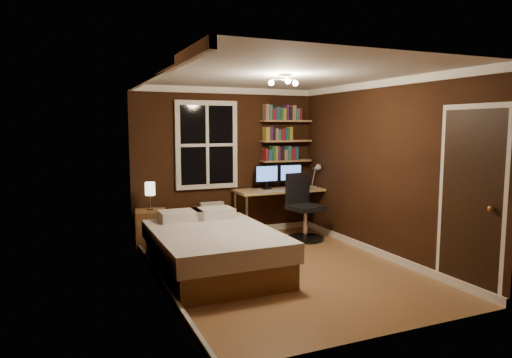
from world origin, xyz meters
name	(u,v)px	position (x,y,z in m)	size (l,w,h in m)	color
floor	(280,269)	(0.00, 0.00, 0.00)	(4.20, 4.20, 0.00)	olive
wall_back	(226,162)	(0.00, 2.10, 1.25)	(3.20, 0.04, 2.50)	black
wall_left	(155,180)	(-1.60, 0.00, 1.25)	(0.04, 4.20, 2.50)	black
wall_right	(382,169)	(1.60, 0.00, 1.25)	(0.04, 4.20, 2.50)	black
ceiling	(281,75)	(0.00, 0.00, 2.50)	(3.20, 4.20, 0.02)	white
window	(207,145)	(-0.35, 2.06, 1.55)	(1.06, 0.06, 1.46)	white
door	(470,202)	(1.59, -1.55, 1.02)	(0.03, 0.82, 2.05)	black
door_knob	(491,209)	(1.55, -1.85, 1.00)	(0.06, 0.06, 0.06)	#C28D3D
ceiling_fixture	(285,82)	(0.00, -0.10, 2.40)	(0.44, 0.44, 0.18)	beige
bookshelf_lower	(286,161)	(1.08, 1.98, 1.25)	(0.92, 0.22, 0.03)	tan
books_row_lower	(286,153)	(1.08, 1.98, 1.38)	(0.60, 0.16, 0.23)	maroon
bookshelf_middle	(286,141)	(1.08, 1.98, 1.60)	(0.92, 0.22, 0.03)	tan
books_row_middle	(286,134)	(1.08, 1.98, 1.73)	(0.54, 0.16, 0.23)	#1A5376
bookshelf_upper	(286,121)	(1.08, 1.98, 1.95)	(0.92, 0.22, 0.03)	tan
books_row_upper	(286,114)	(1.08, 1.98, 2.08)	(0.66, 0.16, 0.23)	#29612D
bed	(214,250)	(-0.85, 0.20, 0.30)	(1.48, 2.04, 0.69)	brown
nightstand	(151,229)	(-1.36, 1.75, 0.29)	(0.46, 0.46, 0.58)	brown
bedside_lamp	(150,196)	(-1.36, 1.75, 0.79)	(0.15, 0.15, 0.43)	white
radiator	(212,220)	(-0.30, 1.99, 0.30)	(0.40, 0.14, 0.60)	silver
desk	(282,192)	(0.90, 1.77, 0.72)	(1.65, 0.62, 0.78)	tan
monitor_left	(267,177)	(0.65, 1.85, 0.99)	(0.44, 0.12, 0.42)	black
monitor_right	(290,176)	(1.11, 1.85, 0.99)	(0.44, 0.12, 0.42)	black
desk_lamp	(316,175)	(1.53, 1.69, 1.00)	(0.14, 0.32, 0.44)	silver
office_chair	(303,214)	(1.04, 1.26, 0.43)	(0.60, 0.60, 1.09)	black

